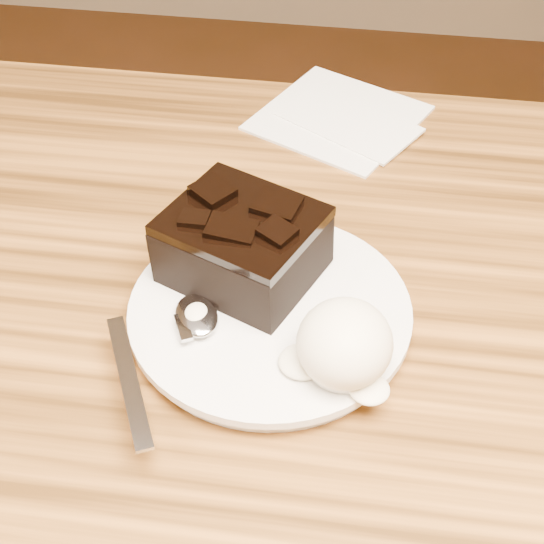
# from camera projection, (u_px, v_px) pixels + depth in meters

# --- Properties ---
(plate) EXTENTS (0.20, 0.20, 0.02)m
(plate) POSITION_uv_depth(u_px,v_px,m) (270.00, 315.00, 0.57)
(plate) COLOR silver
(plate) RESTS_ON dining_table
(brownie) EXTENTS (0.12, 0.12, 0.05)m
(brownie) POSITION_uv_depth(u_px,v_px,m) (243.00, 248.00, 0.57)
(brownie) COLOR black
(brownie) RESTS_ON plate
(ice_cream_scoop) EXTENTS (0.06, 0.07, 0.05)m
(ice_cream_scoop) POSITION_uv_depth(u_px,v_px,m) (345.00, 343.00, 0.51)
(ice_cream_scoop) COLOR white
(ice_cream_scoop) RESTS_ON plate
(melt_puddle) EXTENTS (0.05, 0.05, 0.00)m
(melt_puddle) POSITION_uv_depth(u_px,v_px,m) (343.00, 364.00, 0.52)
(melt_puddle) COLOR white
(melt_puddle) RESTS_ON plate
(spoon) EXTENTS (0.10, 0.16, 0.01)m
(spoon) POSITION_uv_depth(u_px,v_px,m) (197.00, 317.00, 0.55)
(spoon) COLOR silver
(spoon) RESTS_ON plate
(napkin) EXTENTS (0.18, 0.18, 0.01)m
(napkin) POSITION_uv_depth(u_px,v_px,m) (338.00, 117.00, 0.76)
(napkin) COLOR white
(napkin) RESTS_ON dining_table
(crumb_a) EXTENTS (0.01, 0.01, 0.00)m
(crumb_a) POSITION_uv_depth(u_px,v_px,m) (316.00, 336.00, 0.54)
(crumb_a) COLOR black
(crumb_a) RESTS_ON plate
(crumb_b) EXTENTS (0.01, 0.01, 0.00)m
(crumb_b) POSITION_uv_depth(u_px,v_px,m) (206.00, 299.00, 0.57)
(crumb_b) COLOR black
(crumb_b) RESTS_ON plate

